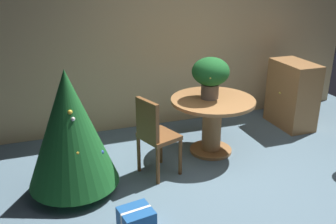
{
  "coord_description": "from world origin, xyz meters",
  "views": [
    {
      "loc": [
        -2.03,
        -3.13,
        2.36
      ],
      "look_at": [
        -0.76,
        0.47,
        0.87
      ],
      "focal_mm": 40.29,
      "sensor_mm": 36.0,
      "label": 1
    }
  ],
  "objects_px": {
    "flower_vase": "(211,74)",
    "round_dining_table": "(212,117)",
    "holiday_tree": "(70,128)",
    "wooden_chair_left": "(154,133)",
    "wooden_cabinet": "(292,94)",
    "gift_box_blue": "(136,220)"
  },
  "relations": [
    {
      "from": "wooden_chair_left",
      "to": "gift_box_blue",
      "type": "relative_size",
      "value": 2.81
    },
    {
      "from": "holiday_tree",
      "to": "gift_box_blue",
      "type": "xyz_separation_m",
      "value": [
        0.47,
        -0.89,
        -0.64
      ]
    },
    {
      "from": "flower_vase",
      "to": "holiday_tree",
      "type": "distance_m",
      "value": 1.88
    },
    {
      "from": "wooden_chair_left",
      "to": "wooden_cabinet",
      "type": "bearing_deg",
      "value": 16.73
    },
    {
      "from": "round_dining_table",
      "to": "wooden_chair_left",
      "type": "bearing_deg",
      "value": -160.0
    },
    {
      "from": "wooden_chair_left",
      "to": "wooden_cabinet",
      "type": "distance_m",
      "value": 2.56
    },
    {
      "from": "round_dining_table",
      "to": "holiday_tree",
      "type": "xyz_separation_m",
      "value": [
        -1.84,
        -0.35,
        0.25
      ]
    },
    {
      "from": "round_dining_table",
      "to": "gift_box_blue",
      "type": "relative_size",
      "value": 3.17
    },
    {
      "from": "round_dining_table",
      "to": "wooden_cabinet",
      "type": "bearing_deg",
      "value": 14.79
    },
    {
      "from": "wooden_chair_left",
      "to": "wooden_cabinet",
      "type": "xyz_separation_m",
      "value": [
        2.46,
        0.74,
        -0.04
      ]
    },
    {
      "from": "round_dining_table",
      "to": "wooden_chair_left",
      "type": "distance_m",
      "value": 0.96
    },
    {
      "from": "round_dining_table",
      "to": "wooden_cabinet",
      "type": "xyz_separation_m",
      "value": [
        1.56,
        0.41,
        0.01
      ]
    },
    {
      "from": "flower_vase",
      "to": "gift_box_blue",
      "type": "xyz_separation_m",
      "value": [
        -1.35,
        -1.29,
        -0.97
      ]
    },
    {
      "from": "wooden_chair_left",
      "to": "round_dining_table",
      "type": "bearing_deg",
      "value": 20.0
    },
    {
      "from": "flower_vase",
      "to": "round_dining_table",
      "type": "bearing_deg",
      "value": -55.15
    },
    {
      "from": "round_dining_table",
      "to": "flower_vase",
      "type": "distance_m",
      "value": 0.58
    },
    {
      "from": "wooden_chair_left",
      "to": "holiday_tree",
      "type": "height_order",
      "value": "holiday_tree"
    },
    {
      "from": "holiday_tree",
      "to": "wooden_cabinet",
      "type": "relative_size",
      "value": 1.38
    },
    {
      "from": "holiday_tree",
      "to": "flower_vase",
      "type": "bearing_deg",
      "value": 12.34
    },
    {
      "from": "holiday_tree",
      "to": "wooden_chair_left",
      "type": "bearing_deg",
      "value": 1.67
    },
    {
      "from": "round_dining_table",
      "to": "gift_box_blue",
      "type": "distance_m",
      "value": 1.9
    },
    {
      "from": "round_dining_table",
      "to": "flower_vase",
      "type": "height_order",
      "value": "flower_vase"
    }
  ]
}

